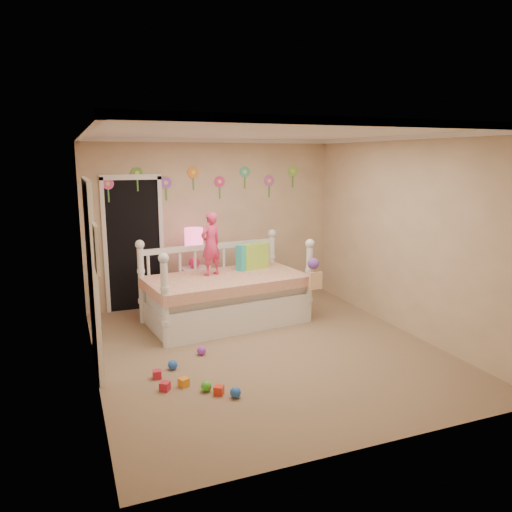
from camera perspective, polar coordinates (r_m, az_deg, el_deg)
name	(u,v)px	position (r m, az deg, el deg)	size (l,w,h in m)	color
floor	(266,349)	(6.22, 1.17, -10.63)	(4.00, 4.50, 0.01)	#7F684C
ceiling	(267,132)	(5.77, 1.28, 14.06)	(4.00, 4.50, 0.01)	white
back_wall	(213,222)	(7.96, -5.01, 3.90)	(4.00, 0.01, 2.60)	tan
left_wall	(89,258)	(5.42, -18.69, -0.17)	(0.01, 4.50, 2.60)	tan
right_wall	(406,236)	(6.86, 16.85, 2.26)	(0.01, 4.50, 2.60)	tan
crown_molding	(267,135)	(5.77, 1.28, 13.76)	(4.00, 4.50, 0.06)	white
daybed	(226,281)	(7.01, -3.51, -2.85)	(2.24, 1.21, 1.22)	white
pillow_turquoise	(248,257)	(7.36, -0.96, -0.07)	(0.38, 0.13, 0.38)	#25BBB8
pillow_lime	(255,256)	(7.39, -0.12, -0.02)	(0.40, 0.15, 0.38)	#A3DC43
child	(211,244)	(6.97, -5.22, 1.38)	(0.33, 0.21, 0.89)	#EB356A
nightstand	(195,289)	(7.68, -7.02, -3.78)	(0.40, 0.30, 0.66)	white
table_lamp	(194,242)	(7.52, -7.16, 1.66)	(0.28, 0.28, 0.61)	#E61E5F
closet_doorway	(134,244)	(7.73, -13.87, 1.40)	(0.90, 0.04, 2.07)	black
flower_decals	(207,182)	(7.86, -5.70, 8.49)	(3.40, 0.02, 0.50)	#B2668C
mirror_closet	(93,274)	(5.77, -18.29, -2.02)	(0.07, 1.30, 2.10)	white
wall_picture	(96,248)	(4.50, -17.91, 0.83)	(0.05, 0.34, 0.42)	white
hanging_bag	(314,275)	(6.83, 6.65, -2.15)	(0.20, 0.16, 0.36)	beige
toy_scatter	(184,375)	(5.46, -8.24, -13.35)	(0.80, 1.30, 0.11)	#996666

